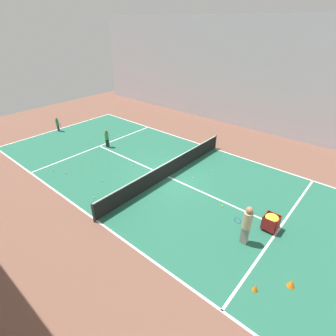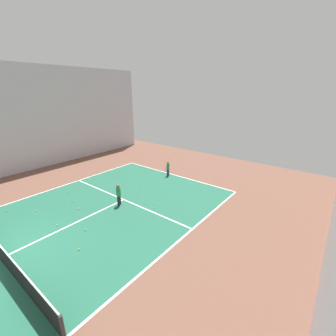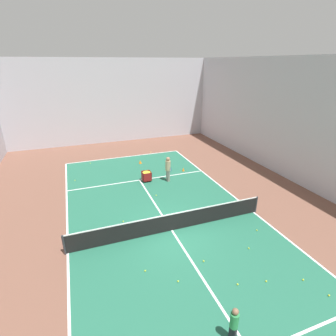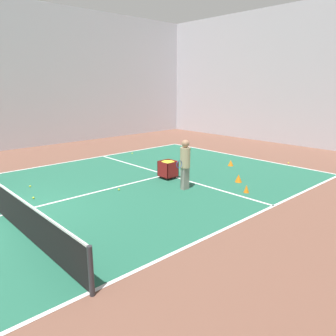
{
  "view_description": "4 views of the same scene",
  "coord_description": "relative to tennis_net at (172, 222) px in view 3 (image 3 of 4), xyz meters",
  "views": [
    {
      "loc": [
        9.86,
        8.45,
        7.99
      ],
      "look_at": [
        0.0,
        0.0,
        0.59
      ],
      "focal_mm": 28.0,
      "sensor_mm": 36.0,
      "label": 1
    },
    {
      "loc": [
        -9.86,
        1.56,
        6.47
      ],
      "look_at": [
        0.39,
        -11.46,
        0.63
      ],
      "focal_mm": 24.0,
      "sensor_mm": 36.0,
      "label": 2
    },
    {
      "loc": [
        -4.05,
        -10.42,
        7.99
      ],
      "look_at": [
        1.89,
        5.7,
        1.0
      ],
      "focal_mm": 28.0,
      "sensor_mm": 36.0,
      "label": 3
    },
    {
      "loc": [
        9.86,
        -2.52,
        3.73
      ],
      "look_at": [
        0.44,
        6.21,
        0.43
      ],
      "focal_mm": 35.0,
      "sensor_mm": 36.0,
      "label": 4
    }
  ],
  "objects": [
    {
      "name": "tennis_ball_14",
      "position": [
        -2.18,
        1.62,
        -0.48
      ],
      "size": [
        0.07,
        0.07,
        0.07
      ],
      "primitive_type": "sphere",
      "color": "yellow",
      "rests_on": "ground"
    },
    {
      "name": "training_cone_1",
      "position": [
        3.66,
        7.01,
        -0.37
      ],
      "size": [
        0.19,
        0.19,
        0.28
      ],
      "primitive_type": "cone",
      "color": "orange",
      "rests_on": "ground"
    },
    {
      "name": "tennis_ball_17",
      "position": [
        2.81,
        -2.55,
        -0.48
      ],
      "size": [
        0.07,
        0.07,
        0.07
      ],
      "primitive_type": "sphere",
      "color": "yellow",
      "rests_on": "ground"
    },
    {
      "name": "tennis_ball_5",
      "position": [
        -4.88,
        0.8,
        -0.48
      ],
      "size": [
        0.07,
        0.07,
        0.07
      ],
      "primitive_type": "sphere",
      "color": "yellow",
      "rests_on": "ground"
    },
    {
      "name": "line_service_far",
      "position": [
        0.0,
        6.53,
        -0.51
      ],
      "size": [
        10.03,
        0.1,
        0.0
      ],
      "primitive_type": "cube",
      "color": "white",
      "rests_on": "ground"
    },
    {
      "name": "tennis_ball_13",
      "position": [
        -0.81,
        1.21,
        -0.48
      ],
      "size": [
        0.07,
        0.07,
        0.07
      ],
      "primitive_type": "sphere",
      "color": "yellow",
      "rests_on": "ground"
    },
    {
      "name": "coach_at_net",
      "position": [
        1.89,
        5.7,
        0.53
      ],
      "size": [
        0.38,
        0.69,
        1.82
      ],
      "rotation": [
        0.0,
        0.0,
        -1.54
      ],
      "color": "gray",
      "rests_on": "ground"
    },
    {
      "name": "tennis_ball_16",
      "position": [
        0.39,
        3.83,
        -0.48
      ],
      "size": [
        0.07,
        0.07,
        0.07
      ],
      "primitive_type": "sphere",
      "color": "yellow",
      "rests_on": "ground"
    },
    {
      "name": "line_baseline_far",
      "position": [
        0.0,
        11.87,
        -0.51
      ],
      "size": [
        10.03,
        0.1,
        0.0
      ],
      "primitive_type": "cube",
      "color": "white",
      "rests_on": "ground"
    },
    {
      "name": "tennis_ball_12",
      "position": [
        2.55,
        12.2,
        -0.48
      ],
      "size": [
        0.07,
        0.07,
        0.07
      ],
      "primitive_type": "sphere",
      "color": "yellow",
      "rests_on": "ground"
    },
    {
      "name": "tennis_ball_11",
      "position": [
        -0.98,
        -3.23,
        -0.48
      ],
      "size": [
        0.07,
        0.07,
        0.07
      ],
      "primitive_type": "sphere",
      "color": "yellow",
      "rests_on": "ground"
    },
    {
      "name": "line_sideline_right",
      "position": [
        5.01,
        0.0,
        -0.51
      ],
      "size": [
        0.1,
        23.74,
        0.0
      ],
      "primitive_type": "cube",
      "color": "white",
      "rests_on": "ground"
    },
    {
      "name": "tennis_ball_6",
      "position": [
        -3.08,
        11.24,
        -0.48
      ],
      "size": [
        0.07,
        0.07,
        0.07
      ],
      "primitive_type": "sphere",
      "color": "yellow",
      "rests_on": "ground"
    },
    {
      "name": "tennis_ball_0",
      "position": [
        -2.04,
        -2.26,
        -0.48
      ],
      "size": [
        0.07,
        0.07,
        0.07
      ],
      "primitive_type": "sphere",
      "color": "yellow",
      "rests_on": "ground"
    },
    {
      "name": "tennis_ball_15",
      "position": [
        3.67,
        -4.87,
        -0.48
      ],
      "size": [
        0.07,
        0.07,
        0.07
      ],
      "primitive_type": "sphere",
      "color": "yellow",
      "rests_on": "ground"
    },
    {
      "name": "tennis_ball_1",
      "position": [
        3.96,
        -5.77,
        -0.48
      ],
      "size": [
        0.07,
        0.07,
        0.07
      ],
      "primitive_type": "sphere",
      "color": "yellow",
      "rests_on": "ground"
    },
    {
      "name": "line_centre_service",
      "position": [
        0.0,
        0.0,
        -0.51
      ],
      "size": [
        0.1,
        13.05,
        0.0
      ],
      "primitive_type": "cube",
      "color": "white",
      "rests_on": "ground"
    },
    {
      "name": "hall_enclosure_far",
      "position": [
        0.0,
        17.18,
        3.68
      ],
      "size": [
        20.51,
        0.15,
        8.39
      ],
      "color": "silver",
      "rests_on": "ground"
    },
    {
      "name": "court_playing_area",
      "position": [
        0.0,
        0.0,
        -0.51
      ],
      "size": [
        10.03,
        23.74,
        0.0
      ],
      "color": "#23664C",
      "rests_on": "ground"
    },
    {
      "name": "ball_cart",
      "position": [
        0.44,
        6.21,
        0.02
      ],
      "size": [
        0.62,
        0.61,
        0.74
      ],
      "color": "maroon",
      "rests_on": "ground"
    },
    {
      "name": "tennis_net",
      "position": [
        0.0,
        0.0,
        0.0
      ],
      "size": [
        10.33,
        0.1,
        0.99
      ],
      "color": "#2D2D33",
      "rests_on": "ground"
    },
    {
      "name": "tennis_ball_10",
      "position": [
        4.05,
        -1.53,
        -0.48
      ],
      "size": [
        0.07,
        0.07,
        0.07
      ],
      "primitive_type": "sphere",
      "color": "yellow",
      "rests_on": "ground"
    },
    {
      "name": "tennis_ball_18",
      "position": [
        0.48,
        -2.58,
        -0.48
      ],
      "size": [
        0.07,
        0.07,
        0.07
      ],
      "primitive_type": "sphere",
      "color": "yellow",
      "rests_on": "ground"
    },
    {
      "name": "line_sideline_left",
      "position": [
        -5.01,
        0.0,
        -0.51
      ],
      "size": [
        0.1,
        23.74,
        0.0
      ],
      "primitive_type": "cube",
      "color": "white",
      "rests_on": "ground"
    },
    {
      "name": "tennis_ball_9",
      "position": [
        -4.42,
        8.02,
        -0.48
      ],
      "size": [
        0.07,
        0.07,
        0.07
      ],
      "primitive_type": "sphere",
      "color": "yellow",
      "rests_on": "ground"
    },
    {
      "name": "child_midcourt",
      "position": [
        -0.3,
        -5.94,
        0.24
      ],
      "size": [
        0.34,
        0.34,
        1.31
      ],
      "rotation": [
        0.0,
        0.0,
        1.95
      ],
      "color": "black",
      "rests_on": "ground"
    },
    {
      "name": "tennis_ball_7",
      "position": [
        2.25,
        -4.43,
        -0.48
      ],
      "size": [
        0.07,
        0.07,
        0.07
      ],
      "primitive_type": "sphere",
      "color": "yellow",
      "rests_on": "ground"
    },
    {
      "name": "ground_plane",
      "position": [
        0.0,
        0.0,
        -0.51
      ],
      "size": [
        38.22,
        38.22,
        0.0
      ],
      "primitive_type": "plane",
      "color": "brown"
    },
    {
      "name": "training_cone_2",
      "position": [
        2.71,
        7.88,
        -0.36
      ],
      "size": [
        0.27,
        0.27,
        0.3
      ],
      "primitive_type": "cone",
      "color": "orange",
      "rests_on": "ground"
    },
    {
      "name": "training_cone_0",
      "position": [
        0.9,
        9.8,
        -0.37
      ],
      "size": [
        0.26,
        0.26,
        0.28
      ],
      "primitive_type": "cone",
      "color": "orange",
      "rests_on": "ground"
    },
    {
      "name": "tennis_ball_8",
      "position": [
        1.11,
        -4.17,
        -0.48
      ],
      "size": [
        0.07,
        0.07,
        0.07
      ],
      "primitive_type": "sphere",
      "color": "yellow",
      "rests_on": "ground"
    }
  ]
}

